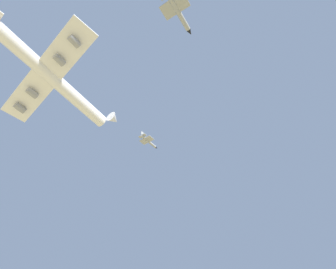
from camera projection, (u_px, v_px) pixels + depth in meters
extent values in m
cylinder|color=white|center=(51.00, 77.00, 115.68)|extent=(56.97, 47.64, 6.40)
cone|color=white|center=(114.00, 119.00, 135.26)|extent=(7.71, 7.87, 6.08)
cube|color=white|center=(46.00, 75.00, 113.88)|extent=(52.72, 47.57, 11.80)
cylinder|color=gray|center=(74.00, 41.00, 104.31)|extent=(5.78, 5.47, 3.00)
cylinder|color=gray|center=(59.00, 60.00, 108.25)|extent=(5.78, 5.47, 3.00)
cylinder|color=gray|center=(32.00, 93.00, 116.14)|extent=(5.78, 5.47, 3.00)
cylinder|color=gray|center=(20.00, 108.00, 120.08)|extent=(5.78, 5.47, 3.00)
cylinder|color=#999EA3|center=(148.00, 141.00, 149.87)|extent=(10.48, 10.02, 1.50)
cone|color=black|center=(156.00, 148.00, 154.26)|extent=(2.48, 2.46, 1.50)
cube|color=#999EA3|center=(147.00, 140.00, 148.86)|extent=(8.69, 8.84, 0.24)
cube|color=#999EA3|center=(143.00, 134.00, 147.99)|extent=(1.88, 1.79, 2.60)
cube|color=#999EA3|center=(142.00, 136.00, 146.79)|extent=(4.75, 4.86, 0.20)
cylinder|color=#999EA3|center=(177.00, 11.00, 72.87)|extent=(11.03, 9.37, 1.50)
cone|color=black|center=(190.00, 32.00, 77.49)|extent=(2.50, 2.43, 1.50)
cube|color=#999EA3|center=(175.00, 6.00, 71.81)|extent=(8.46, 8.98, 0.24)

